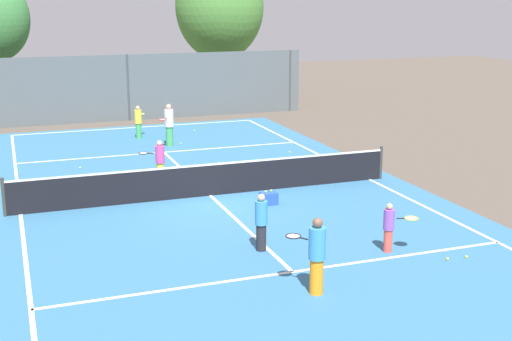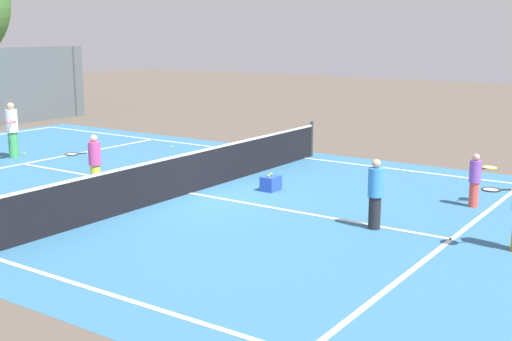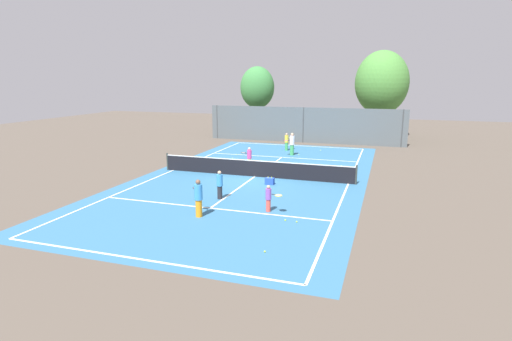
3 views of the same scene
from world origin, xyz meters
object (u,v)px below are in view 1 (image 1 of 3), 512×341
(player_3, at_px, (390,227))
(tennis_ball_2, at_px, (466,257))
(tennis_ball_3, at_px, (290,152))
(tennis_ball_5, at_px, (181,143))
(tennis_ball_0, at_px, (72,160))
(player_4, at_px, (159,161))
(tennis_ball_4, at_px, (447,259))
(player_1, at_px, (138,122))
(tennis_ball_7, at_px, (194,130))
(ball_crate, at_px, (269,198))
(player_0, at_px, (169,125))
(player_5, at_px, (316,255))
(tennis_ball_6, at_px, (80,168))
(player_2, at_px, (261,222))

(player_3, distance_m, tennis_ball_2, 1.87)
(player_3, height_order, tennis_ball_2, player_3)
(tennis_ball_3, bearing_deg, tennis_ball_5, 139.55)
(tennis_ball_0, xyz_separation_m, tennis_ball_5, (4.51, 1.48, 0.00))
(player_4, distance_m, tennis_ball_3, 6.24)
(tennis_ball_2, bearing_deg, tennis_ball_4, 175.41)
(player_1, height_order, player_4, player_1)
(tennis_ball_7, bearing_deg, ball_crate, -94.47)
(tennis_ball_3, xyz_separation_m, tennis_ball_4, (-0.94, -11.61, 0.00))
(player_0, relative_size, player_5, 1.05)
(tennis_ball_4, relative_size, tennis_ball_6, 1.00)
(player_0, relative_size, ball_crate, 3.59)
(ball_crate, relative_size, tennis_ball_2, 7.23)
(tennis_ball_6, bearing_deg, tennis_ball_3, -1.62)
(player_4, relative_size, tennis_ball_0, 21.01)
(player_4, bearing_deg, tennis_ball_3, 24.12)
(tennis_ball_6, bearing_deg, player_3, -61.14)
(player_2, bearing_deg, tennis_ball_6, 108.03)
(player_3, relative_size, tennis_ball_0, 18.20)
(tennis_ball_0, bearing_deg, player_0, 17.82)
(tennis_ball_7, bearing_deg, player_1, -163.37)
(player_5, bearing_deg, player_2, 93.89)
(tennis_ball_0, distance_m, tennis_ball_6, 1.36)
(ball_crate, distance_m, tennis_ball_7, 11.71)
(ball_crate, bearing_deg, player_3, -74.12)
(player_0, bearing_deg, tennis_ball_4, -77.74)
(player_4, distance_m, tennis_ball_4, 10.25)
(player_5, height_order, tennis_ball_0, player_5)
(tennis_ball_4, bearing_deg, player_2, 151.40)
(player_0, xyz_separation_m, tennis_ball_4, (3.14, -14.48, -0.85))
(player_3, xyz_separation_m, tennis_ball_3, (1.92, 10.66, -0.59))
(player_0, distance_m, tennis_ball_6, 4.74)
(player_1, xyz_separation_m, tennis_ball_0, (-3.12, -3.21, -0.70))
(player_2, height_order, tennis_ball_5, player_2)
(tennis_ball_3, relative_size, tennis_ball_5, 1.00)
(player_2, height_order, player_4, player_2)
(player_5, relative_size, ball_crate, 3.40)
(ball_crate, distance_m, tennis_ball_3, 6.89)
(tennis_ball_7, bearing_deg, tennis_ball_3, -67.53)
(player_1, xyz_separation_m, tennis_ball_4, (4.03, -16.40, -0.70))
(player_0, relative_size, player_3, 1.42)
(player_5, relative_size, tennis_ball_7, 24.62)
(player_1, bearing_deg, tennis_ball_4, -76.19)
(player_3, relative_size, player_5, 0.74)
(player_4, bearing_deg, player_2, -82.52)
(tennis_ball_4, distance_m, tennis_ball_7, 17.25)
(player_1, xyz_separation_m, tennis_ball_7, (2.66, 0.79, -0.70))
(tennis_ball_0, bearing_deg, ball_crate, -57.58)
(player_4, xyz_separation_m, tennis_ball_4, (4.73, -9.07, -0.69))
(player_2, xyz_separation_m, player_5, (0.18, -2.69, 0.12))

